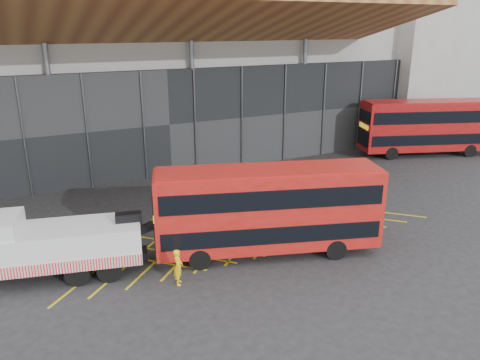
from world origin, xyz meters
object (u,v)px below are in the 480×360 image
recovery_truck (30,244)px  bus_second (428,125)px  bus_towed (268,207)px  worker (178,267)px

recovery_truck → bus_second: bus_second is taller
recovery_truck → bus_second: bearing=26.7°
bus_second → bus_towed: bearing=-135.6°
recovery_truck → bus_towed: bearing=0.0°
bus_second → worker: 29.49m
bus_second → worker: bus_second is taller
recovery_truck → worker: bearing=-17.0°
bus_towed → worker: size_ratio=6.70×
bus_towed → recovery_truck: bearing=-175.7°
recovery_truck → worker: size_ratio=6.42×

